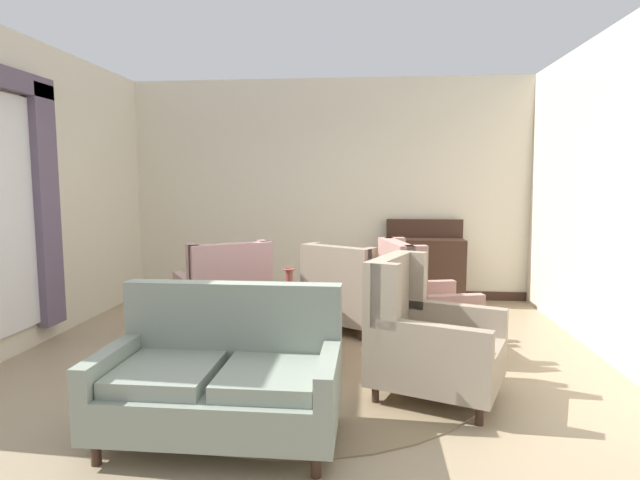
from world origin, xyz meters
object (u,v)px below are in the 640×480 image
object	(u,v)px
coffee_table	(285,318)
armchair_foreground_right	(426,340)
sideboard	(425,266)
armchair_near_window	(419,305)
armchair_near_sideboard	(224,297)
settee	(222,378)
armchair_far_left	(348,294)
porcelain_vase	(289,291)

from	to	relation	value
coffee_table	armchair_foreground_right	size ratio (longest dim) A/B	0.73
sideboard	armchair_near_window	bearing A→B (deg)	-97.68
armchair_near_sideboard	armchair_near_window	distance (m)	2.04
coffee_table	sideboard	distance (m)	2.95
settee	armchair_far_left	bearing A→B (deg)	74.50
porcelain_vase	coffee_table	bearing A→B (deg)	168.88
settee	armchair_near_window	xyz separation A→B (m)	(1.42, 1.86, 0.06)
sideboard	armchair_near_sideboard	bearing A→B (deg)	-142.45
armchair_far_left	armchair_near_sideboard	bearing A→B (deg)	46.05
sideboard	settee	bearing A→B (deg)	-113.45
armchair_foreground_right	armchair_near_sideboard	distance (m)	2.40
armchair_far_left	armchair_near_sideboard	size ratio (longest dim) A/B	0.95
porcelain_vase	armchair_foreground_right	xyz separation A→B (m)	(1.14, -0.58, -0.24)
armchair_far_left	sideboard	world-z (taller)	sideboard
armchair_foreground_right	porcelain_vase	bearing A→B (deg)	84.82
coffee_table	armchair_near_sideboard	xyz separation A→B (m)	(-0.78, 0.78, -0.00)
armchair_foreground_right	coffee_table	bearing A→B (deg)	85.31
armchair_foreground_right	armchair_near_sideboard	bearing A→B (deg)	77.04
porcelain_vase	armchair_near_sideboard	distance (m)	1.16
armchair_near_sideboard	armchair_near_window	world-z (taller)	armchair_near_window
porcelain_vase	armchair_foreground_right	size ratio (longest dim) A/B	0.31
armchair_far_left	armchair_near_window	xyz separation A→B (m)	(0.71, -0.64, 0.04)
porcelain_vase	armchair_far_left	world-z (taller)	armchair_far_left
coffee_table	sideboard	size ratio (longest dim) A/B	0.74
coffee_table	sideboard	world-z (taller)	sideboard
porcelain_vase	sideboard	xyz separation A→B (m)	(1.47, 2.55, -0.17)
coffee_table	armchair_near_sideboard	distance (m)	1.10
settee	sideboard	size ratio (longest dim) A/B	1.32
armchair_near_window	armchair_near_sideboard	bearing A→B (deg)	68.41
coffee_table	armchair_near_window	bearing A→B (deg)	21.52
porcelain_vase	armchair_far_left	distance (m)	1.26
porcelain_vase	armchair_near_window	world-z (taller)	armchair_near_window
armchair_far_left	armchair_near_window	world-z (taller)	armchair_near_window
armchair_far_left	armchair_foreground_right	distance (m)	1.84
armchair_foreground_right	armchair_far_left	bearing A→B (deg)	42.81
armchair_foreground_right	sideboard	distance (m)	3.15
armchair_foreground_right	armchair_near_window	bearing A→B (deg)	19.20
armchair_near_sideboard	settee	bearing A→B (deg)	72.51
armchair_near_window	sideboard	size ratio (longest dim) A/B	0.96
coffee_table	porcelain_vase	size ratio (longest dim) A/B	2.41
armchair_far_left	armchair_foreground_right	world-z (taller)	armchair_foreground_right
settee	armchair_far_left	size ratio (longest dim) A/B	1.30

